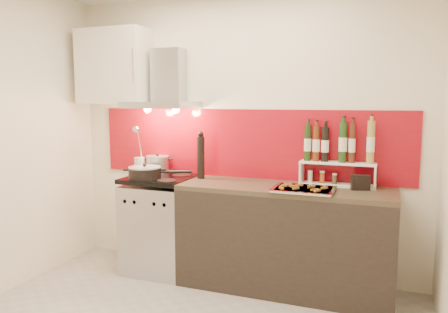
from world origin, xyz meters
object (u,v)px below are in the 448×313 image
at_px(saute_pan, 145,172).
at_px(baking_tray, 303,189).
at_px(range_stove, 161,225).
at_px(stock_pot, 157,164).
at_px(counter, 285,238).
at_px(pepper_mill, 201,156).

xyz_separation_m(saute_pan, baking_tray, (1.46, -0.01, -0.05)).
distance_m(range_stove, baking_tray, 1.46).
xyz_separation_m(stock_pot, baking_tray, (1.51, -0.32, -0.08)).
xyz_separation_m(counter, saute_pan, (-1.29, -0.12, 0.51)).
bearing_deg(counter, pepper_mill, 173.06).
bearing_deg(stock_pot, saute_pan, -81.63).
relative_size(range_stove, saute_pan, 1.64).
distance_m(counter, baking_tray, 0.52).
bearing_deg(counter, baking_tray, -37.11).
bearing_deg(counter, range_stove, -179.77).
distance_m(stock_pot, baking_tray, 1.54).
relative_size(counter, saute_pan, 3.25).
height_order(saute_pan, pepper_mill, pepper_mill).
distance_m(stock_pot, saute_pan, 0.31).
distance_m(saute_pan, pepper_mill, 0.53).
xyz_separation_m(range_stove, saute_pan, (-0.09, -0.11, 0.52)).
bearing_deg(stock_pot, pepper_mill, -9.42).
relative_size(counter, stock_pot, 7.84).
bearing_deg(range_stove, baking_tray, -5.33).
bearing_deg(stock_pot, baking_tray, -11.89).
bearing_deg(saute_pan, baking_tray, -0.55).
distance_m(stock_pot, pepper_mill, 0.53).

